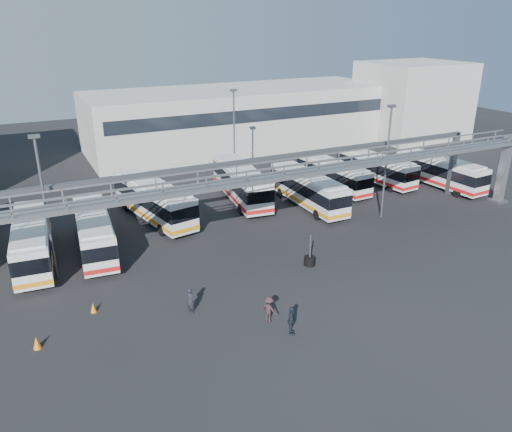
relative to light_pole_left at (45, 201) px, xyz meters
name	(u,v)px	position (x,y,z in m)	size (l,w,h in m)	color
ground	(311,278)	(16.00, -8.00, -5.73)	(140.00, 140.00, 0.00)	black
gantry	(272,181)	(16.00, -2.13, -0.22)	(51.40, 5.15, 7.10)	gray
warehouse	(240,117)	(28.00, 30.00, -1.73)	(42.00, 14.00, 8.00)	#9E9E99
building_right	(412,100)	(54.00, 24.00, -0.23)	(14.00, 12.00, 11.00)	#B2B2AD
light_pole_left	(45,201)	(0.00, 0.00, 0.00)	(0.70, 0.35, 10.21)	#4C4F54
light_pole_mid	(387,156)	(28.00, -1.00, 0.00)	(0.70, 0.35, 10.21)	#4C4F54
light_pole_back	(234,132)	(20.00, 14.00, 0.00)	(0.70, 0.35, 10.21)	#4C4F54
bus_1	(32,240)	(-1.16, 3.33, -3.93)	(3.31, 10.88, 3.26)	silver
bus_2	(94,230)	(3.25, 3.24, -3.96)	(3.33, 10.71, 3.20)	silver
bus_3	(154,199)	(9.19, 7.65, -3.81)	(4.76, 11.72, 3.47)	silver
bus_5	(241,182)	(18.36, 8.76, -3.79)	(4.08, 11.79, 3.51)	silver
bus_6	(308,188)	(23.45, 4.43, -3.93)	(2.53, 10.74, 3.26)	silver
bus_7	(333,174)	(28.51, 7.65, -4.03)	(3.02, 10.22, 3.06)	silver
bus_8	(376,168)	(34.13, 7.51, -4.02)	(3.52, 10.36, 3.09)	silver
bus_9	(440,171)	(39.35, 3.26, -3.95)	(3.15, 10.73, 3.22)	silver
pedestrian_a	(190,300)	(6.96, -8.42, -4.87)	(0.63, 0.41, 1.72)	black
pedestrian_c	(269,309)	(10.87, -11.41, -4.90)	(1.07, 0.61, 1.65)	#2C1D20
pedestrian_d	(291,321)	(11.39, -13.17, -4.83)	(1.05, 0.44, 1.79)	black
cone_left	(37,343)	(-1.89, -8.09, -5.37)	(0.45, 0.45, 0.72)	orange
cone_right	(93,308)	(1.54, -5.69, -5.42)	(0.39, 0.39, 0.62)	orange
tire_stack	(310,260)	(16.97, -6.27, -5.32)	(0.85, 0.85, 2.42)	black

